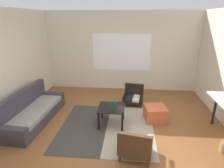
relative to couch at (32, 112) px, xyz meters
The scene contains 9 objects.
ground_plane 2.16m from the couch, 13.47° to the right, with size 7.80×7.80×0.00m, color brown.
far_wall_with_window 3.49m from the couch, 50.71° to the left, with size 5.60×0.13×2.70m.
area_rug 1.92m from the couch, ahead, with size 2.17×2.16×0.01m.
couch is the anchor object (origin of this frame).
coffee_table 2.00m from the couch, ahead, with size 0.62×0.63×0.46m.
armchair_by_window 2.84m from the couch, 26.80° to the left, with size 0.64×0.61×0.57m.
armchair_striped_foreground 2.78m from the couch, 24.22° to the right, with size 0.69×0.66×0.61m.
ottoman_orange 3.08m from the couch, ahead, with size 0.51×0.51×0.37m, color #BC5633.
glass_bottle 2.09m from the couch, ahead, with size 0.06×0.06×0.26m.
Camera 1 is at (0.29, -3.52, 2.46)m, focal length 30.39 mm.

